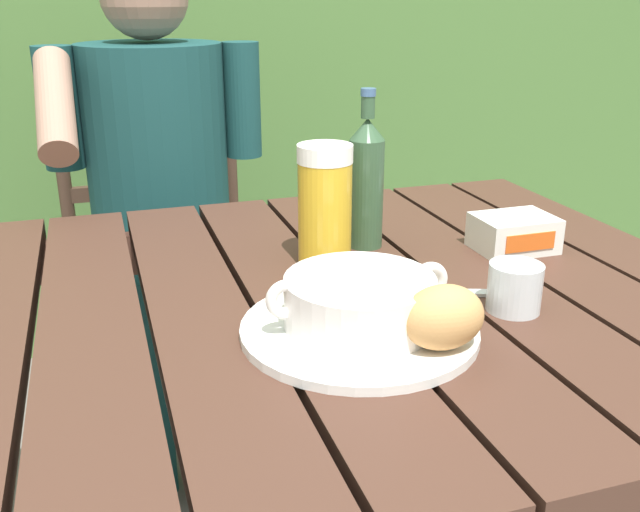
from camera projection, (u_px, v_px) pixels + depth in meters
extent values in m
cube|color=#462B20|center=(91.00, 332.00, 0.92)|extent=(0.13, 0.97, 0.04)
cube|color=#462B20|center=(199.00, 318.00, 0.96)|extent=(0.13, 0.97, 0.04)
cube|color=#462B20|center=(298.00, 305.00, 1.00)|extent=(0.13, 0.97, 0.04)
cube|color=#462B20|center=(389.00, 293.00, 1.04)|extent=(0.13, 0.97, 0.04)
cube|color=#462B20|center=(474.00, 281.00, 1.08)|extent=(0.13, 0.97, 0.04)
cube|color=#462B20|center=(552.00, 271.00, 1.13)|extent=(0.13, 0.97, 0.04)
cube|color=#462B20|center=(625.00, 261.00, 1.17)|extent=(0.13, 0.97, 0.04)
cube|color=#462B20|center=(236.00, 242.00, 1.43)|extent=(1.22, 0.03, 0.08)
cube|color=#462B20|center=(483.00, 338.00, 1.70)|extent=(0.06, 0.06, 0.69)
cube|color=#4A7136|center=(162.00, 56.00, 2.40)|extent=(3.98, 0.60, 1.84)
cylinder|color=#4C3823|center=(217.00, 96.00, 2.65)|extent=(0.10, 0.10, 1.52)
cylinder|color=#432D22|center=(266.00, 367.00, 1.81)|extent=(0.04, 0.04, 0.44)
cylinder|color=#432D22|center=(85.00, 395.00, 1.68)|extent=(0.04, 0.04, 0.44)
cylinder|color=#432D22|center=(237.00, 310.00, 2.14)|extent=(0.04, 0.04, 0.44)
cylinder|color=#432D22|center=(84.00, 330.00, 2.01)|extent=(0.04, 0.04, 0.44)
cube|color=#432D22|center=(163.00, 268.00, 1.83)|extent=(0.48, 0.40, 0.02)
cylinder|color=#432D22|center=(230.00, 157.00, 1.97)|extent=(0.04, 0.04, 0.50)
cylinder|color=#432D22|center=(62.00, 168.00, 1.84)|extent=(0.04, 0.04, 0.50)
cube|color=#432D22|center=(151.00, 189.00, 1.93)|extent=(0.44, 0.02, 0.04)
cube|color=#432D22|center=(147.00, 144.00, 1.89)|extent=(0.44, 0.02, 0.04)
cube|color=#432D22|center=(143.00, 96.00, 1.85)|extent=(0.44, 0.02, 0.04)
cylinder|color=#174141|center=(221.00, 398.00, 1.67)|extent=(0.11, 0.11, 0.45)
cylinder|color=#174141|center=(207.00, 271.00, 1.65)|extent=(0.13, 0.40, 0.13)
cylinder|color=#174141|center=(148.00, 410.00, 1.62)|extent=(0.11, 0.11, 0.45)
cylinder|color=#174141|center=(133.00, 280.00, 1.61)|extent=(0.13, 0.40, 0.13)
cylinder|color=#174141|center=(157.00, 158.00, 1.63)|extent=(0.32, 0.32, 0.51)
cylinder|color=#174141|center=(242.00, 100.00, 1.63)|extent=(0.08, 0.08, 0.26)
cylinder|color=#174141|center=(59.00, 109.00, 1.51)|extent=(0.08, 0.08, 0.26)
cylinder|color=#9C7460|center=(55.00, 105.00, 1.36)|extent=(0.07, 0.25, 0.21)
cylinder|color=white|center=(359.00, 329.00, 0.88)|extent=(0.30, 0.30, 0.01)
cylinder|color=white|center=(360.00, 302.00, 0.86)|extent=(0.19, 0.19, 0.06)
cylinder|color=#BB4F21|center=(360.00, 291.00, 0.86)|extent=(0.16, 0.16, 0.01)
torus|color=white|center=(286.00, 299.00, 0.83)|extent=(0.05, 0.01, 0.05)
torus|color=white|center=(429.00, 281.00, 0.89)|extent=(0.05, 0.01, 0.05)
ellipsoid|color=tan|center=(443.00, 317.00, 0.81)|extent=(0.11, 0.08, 0.08)
cylinder|color=gold|center=(325.00, 214.00, 1.08)|extent=(0.08, 0.08, 0.16)
cylinder|color=white|center=(325.00, 153.00, 1.05)|extent=(0.08, 0.08, 0.03)
cylinder|color=#335236|center=(366.00, 194.00, 1.15)|extent=(0.06, 0.06, 0.18)
cone|color=#335236|center=(367.00, 129.00, 1.12)|extent=(0.06, 0.06, 0.03)
cylinder|color=#335236|center=(368.00, 107.00, 1.10)|extent=(0.02, 0.02, 0.03)
cylinder|color=#3F5F87|center=(368.00, 92.00, 1.10)|extent=(0.02, 0.02, 0.01)
cylinder|color=silver|center=(515.00, 287.00, 0.93)|extent=(0.07, 0.07, 0.07)
cube|color=white|center=(514.00, 233.00, 1.16)|extent=(0.13, 0.09, 0.06)
cube|color=orange|center=(531.00, 242.00, 1.11)|extent=(0.09, 0.00, 0.03)
cube|color=silver|center=(455.00, 293.00, 0.99)|extent=(0.13, 0.06, 0.00)
cube|color=black|center=(405.00, 291.00, 0.99)|extent=(0.07, 0.04, 0.01)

